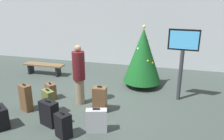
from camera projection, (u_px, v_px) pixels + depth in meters
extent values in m
plane|color=#38423D|center=(90.00, 103.00, 6.83)|extent=(16.00, 16.00, 0.00)
cube|color=#B7BCC1|center=(123.00, 28.00, 10.43)|extent=(16.00, 0.20, 3.57)
cylinder|color=#4C3319|center=(142.00, 83.00, 8.16)|extent=(0.12, 0.12, 0.20)
cone|color=#14511E|center=(143.00, 56.00, 7.83)|extent=(1.38, 1.38, 1.95)
sphere|color=#F2D84C|center=(144.00, 27.00, 7.51)|extent=(0.12, 0.12, 0.12)
sphere|color=silver|center=(146.00, 46.00, 7.89)|extent=(0.08, 0.08, 0.08)
sphere|color=yellow|center=(152.00, 63.00, 7.65)|extent=(0.08, 0.08, 0.08)
sphere|color=yellow|center=(148.00, 61.00, 7.54)|extent=(0.08, 0.08, 0.08)
sphere|color=yellow|center=(146.00, 37.00, 7.67)|extent=(0.08, 0.08, 0.08)
sphere|color=silver|center=(138.00, 49.00, 7.63)|extent=(0.08, 0.08, 0.08)
sphere|color=blue|center=(147.00, 41.00, 7.72)|extent=(0.08, 0.08, 0.08)
cylinder|color=#333338|center=(180.00, 76.00, 6.84)|extent=(0.12, 0.12, 1.63)
cube|color=black|center=(184.00, 40.00, 6.49)|extent=(0.92, 0.15, 0.63)
cube|color=#4CB2F2|center=(184.00, 40.00, 6.45)|extent=(0.82, 0.08, 0.54)
cube|color=brown|center=(44.00, 65.00, 9.30)|extent=(1.77, 0.44, 0.06)
cube|color=black|center=(31.00, 69.00, 9.54)|extent=(0.08, 0.35, 0.42)
cube|color=black|center=(58.00, 71.00, 9.20)|extent=(0.08, 0.35, 0.42)
cylinder|color=gray|center=(80.00, 91.00, 6.69)|extent=(0.28, 0.28, 0.80)
cylinder|color=#4C1419|center=(79.00, 66.00, 6.43)|extent=(0.47, 0.47, 0.86)
sphere|color=#8C6647|center=(78.00, 48.00, 6.27)|extent=(0.20, 0.20, 0.20)
cube|color=#59602D|center=(49.00, 102.00, 6.09)|extent=(0.44, 0.37, 0.71)
cube|color=black|center=(47.00, 90.00, 5.97)|extent=(0.13, 0.10, 0.04)
cube|color=black|center=(63.00, 125.00, 5.06)|extent=(0.43, 0.41, 0.60)
cube|color=black|center=(62.00, 113.00, 4.97)|extent=(0.12, 0.08, 0.04)
cube|color=brown|center=(51.00, 91.00, 7.06)|extent=(0.44, 0.40, 0.51)
cube|color=black|center=(50.00, 83.00, 6.97)|extent=(0.13, 0.10, 0.04)
cube|color=brown|center=(26.00, 98.00, 6.26)|extent=(0.40, 0.33, 0.78)
cube|color=black|center=(24.00, 85.00, 6.14)|extent=(0.12, 0.07, 0.04)
cube|color=brown|center=(100.00, 99.00, 6.23)|extent=(0.40, 0.30, 0.74)
cube|color=black|center=(100.00, 87.00, 6.11)|extent=(0.14, 0.04, 0.04)
cube|color=#9EA0A5|center=(97.00, 121.00, 5.27)|extent=(0.54, 0.34, 0.59)
cube|color=black|center=(96.00, 109.00, 5.17)|extent=(0.18, 0.08, 0.04)
cube|color=black|center=(49.00, 113.00, 5.55)|extent=(0.54, 0.41, 0.65)
cube|color=black|center=(48.00, 101.00, 5.44)|extent=(0.17, 0.09, 0.04)
cube|color=black|center=(1.00, 117.00, 5.46)|extent=(0.57, 0.51, 0.55)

